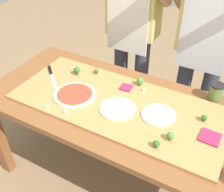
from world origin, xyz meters
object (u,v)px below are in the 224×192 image
broccoli_floret_back_left (170,136)px  cheese_crumble_a (47,106)px  pizza_slice_far_right (126,88)px  pizza_slice_far_left (210,137)px  cheese_crumble_d (144,90)px  broccoli_floret_front_mid (77,70)px  pizza_whole_cheese_artichoke (118,108)px  broccoli_floret_center_left (156,144)px  prep_table (124,117)px  pizza_whole_tomato_red (75,94)px  cook_left (133,23)px  broccoli_floret_back_mid (140,81)px  cheese_crumble_c (74,68)px  broccoli_floret_front_right (204,118)px  broccoli_floret_center_right (97,71)px  chefs_knife (51,73)px  sauce_jar (216,93)px  cook_right (207,38)px  cheese_crumble_b (65,112)px  pizza_whole_white_garlic (158,115)px

broccoli_floret_back_left → cheese_crumble_a: size_ratio=3.19×
pizza_slice_far_right → pizza_slice_far_left: bearing=-17.6°
cheese_crumble_d → broccoli_floret_back_left: bearing=-48.6°
broccoli_floret_front_mid → pizza_whole_cheese_artichoke: bearing=-24.4°
broccoli_floret_front_mid → broccoli_floret_center_left: size_ratio=1.32×
prep_table → broccoli_floret_center_left: 0.41m
pizza_whole_tomato_red → prep_table: bearing=13.4°
pizza_whole_tomato_red → cook_left: cook_left is taller
pizza_slice_far_left → broccoli_floret_back_mid: broccoli_floret_back_mid is taller
pizza_whole_tomato_red → cheese_crumble_c: size_ratio=21.01×
broccoli_floret_front_right → broccoli_floret_center_right: size_ratio=0.98×
pizza_slice_far_left → pizza_whole_cheese_artichoke: bearing=-176.9°
chefs_knife → cheese_crumble_d: bearing=11.7°
broccoli_floret_back_mid → pizza_whole_cheese_artichoke: bearing=-93.2°
broccoli_floret_front_mid → broccoli_floret_center_right: broccoli_floret_front_mid is taller
broccoli_floret_front_mid → sauce_jar: bearing=12.4°
cheese_crumble_a → sauce_jar: 1.05m
chefs_knife → cheese_crumble_d: same height
cook_right → broccoli_floret_back_left: bearing=-86.2°
pizza_slice_far_right → cook_right: bearing=56.4°
pizza_slice_far_right → cheese_crumble_b: cheese_crumble_b is taller
broccoli_floret_center_right → cheese_crumble_c: 0.19m
prep_table → cook_right: (0.29, 0.69, 0.33)m
pizza_whole_cheese_artichoke → pizza_slice_far_right: pizza_whole_cheese_artichoke is taller
pizza_whole_tomato_red → cheese_crumble_b: bearing=-72.9°
cheese_crumble_c → cheese_crumble_d: bearing=-0.2°
pizza_whole_tomato_red → cheese_crumble_d: 0.45m
pizza_whole_tomato_red → broccoli_floret_center_right: bearing=91.6°
cheese_crumble_b → sauce_jar: 0.94m
broccoli_floret_back_left → cook_right: cook_right is taller
pizza_whole_tomato_red → sauce_jar: (0.79, 0.41, 0.03)m
chefs_knife → pizza_whole_white_garlic: bearing=-3.4°
broccoli_floret_back_mid → broccoli_floret_center_right: 0.33m
pizza_slice_far_left → cheese_crumble_a: bearing=-166.6°
chefs_knife → broccoli_floret_front_mid: bearing=26.8°
pizza_whole_cheese_artichoke → pizza_slice_far_left: 0.55m
broccoli_floret_back_left → cheese_crumble_d: bearing=131.4°
broccoli_floret_center_right → cheese_crumble_c: bearing=-173.5°
pizza_whole_white_garlic → cheese_crumble_b: cheese_crumble_b is taller
chefs_knife → broccoli_floret_back_mid: broccoli_floret_back_mid is taller
broccoli_floret_front_right → sauce_jar: size_ratio=0.37×
broccoli_floret_center_left → cheese_crumble_d: broccoli_floret_center_left is taller
cheese_crumble_a → cheese_crumble_b: (0.13, 0.01, 0.00)m
pizza_slice_far_right → broccoli_floret_front_mid: 0.38m
pizza_whole_tomato_red → cook_right: size_ratio=0.16×
pizza_whole_tomato_red → cheese_crumble_d: size_ratio=16.57×
broccoli_floret_back_left → broccoli_floret_front_right: size_ratio=1.18×
pizza_whole_white_garlic → cheese_crumble_d: size_ratio=12.35×
broccoli_floret_front_mid → cheese_crumble_c: bearing=139.8°
pizza_whole_tomato_red → cook_right: bearing=51.4°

